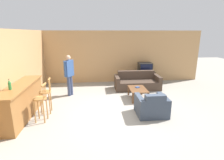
% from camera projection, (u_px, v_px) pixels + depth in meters
% --- Properties ---
extents(ground_plane, '(24.00, 24.00, 0.00)m').
position_uv_depth(ground_plane, '(119.00, 112.00, 5.70)').
color(ground_plane, gray).
extents(wall_back, '(9.40, 0.08, 2.60)m').
position_uv_depth(wall_back, '(110.00, 57.00, 8.89)').
color(wall_back, tan).
rests_on(wall_back, ground_plane).
extents(wall_left, '(0.08, 8.68, 2.60)m').
position_uv_depth(wall_left, '(25.00, 67.00, 6.35)').
color(wall_left, tan).
rests_on(wall_left, ground_plane).
extents(bar_counter, '(0.55, 2.40, 1.02)m').
position_uv_depth(bar_counter, '(22.00, 101.00, 5.20)').
color(bar_counter, brown).
rests_on(bar_counter, ground_plane).
extents(bar_chair_near, '(0.40, 0.40, 1.12)m').
position_uv_depth(bar_chair_near, '(41.00, 102.00, 4.95)').
color(bar_chair_near, '#B77F42').
rests_on(bar_chair_near, ground_plane).
extents(bar_chair_mid, '(0.39, 0.39, 1.12)m').
position_uv_depth(bar_chair_mid, '(46.00, 95.00, 5.49)').
color(bar_chair_mid, '#B77F42').
rests_on(bar_chair_mid, ground_plane).
extents(couch_far, '(2.02, 0.90, 0.78)m').
position_uv_depth(couch_far, '(137.00, 83.00, 8.00)').
color(couch_far, '#423328').
rests_on(couch_far, ground_plane).
extents(armchair_near, '(0.91, 0.86, 0.76)m').
position_uv_depth(armchair_near, '(152.00, 106.00, 5.41)').
color(armchair_near, '#384251').
rests_on(armchair_near, ground_plane).
extents(coffee_table, '(0.63, 0.98, 0.41)m').
position_uv_depth(coffee_table, '(138.00, 90.00, 6.73)').
color(coffee_table, brown).
rests_on(coffee_table, ground_plane).
extents(tv_unit, '(0.99, 0.51, 0.60)m').
position_uv_depth(tv_unit, '(144.00, 77.00, 8.91)').
color(tv_unit, '#2D2319').
rests_on(tv_unit, ground_plane).
extents(tv, '(0.66, 0.52, 0.45)m').
position_uv_depth(tv, '(145.00, 67.00, 8.77)').
color(tv, black).
rests_on(tv, tv_unit).
extents(bottle, '(0.08, 0.08, 0.29)m').
position_uv_depth(bottle, '(10.00, 85.00, 4.63)').
color(bottle, '#2D7F3D').
rests_on(bottle, bar_counter).
extents(book_on_table, '(0.19, 0.18, 0.03)m').
position_uv_depth(book_on_table, '(137.00, 87.00, 6.83)').
color(book_on_table, navy).
rests_on(book_on_table, coffee_table).
extents(person_by_window, '(0.35, 0.48, 1.65)m').
position_uv_depth(person_by_window, '(69.00, 73.00, 6.97)').
color(person_by_window, '#384260').
rests_on(person_by_window, ground_plane).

